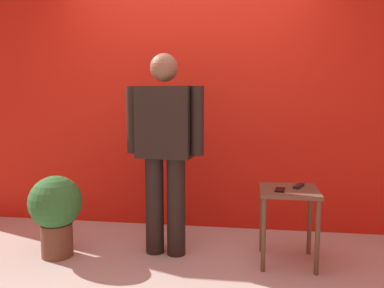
{
  "coord_description": "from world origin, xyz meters",
  "views": [
    {
      "loc": [
        0.59,
        -2.63,
        1.36
      ],
      "look_at": [
        0.13,
        0.55,
        0.96
      ],
      "focal_mm": 37.16,
      "sensor_mm": 36.0,
      "label": 1
    }
  ],
  "objects_px": {
    "cell_phone": "(280,190)",
    "potted_plant": "(56,209)",
    "side_table": "(289,203)",
    "standing_person": "(165,144)",
    "tv_remote": "(299,186)"
  },
  "relations": [
    {
      "from": "tv_remote",
      "to": "potted_plant",
      "type": "xyz_separation_m",
      "value": [
        -1.99,
        -0.22,
        -0.21
      ]
    },
    {
      "from": "standing_person",
      "to": "tv_remote",
      "type": "bearing_deg",
      "value": 1.54
    },
    {
      "from": "side_table",
      "to": "potted_plant",
      "type": "height_order",
      "value": "potted_plant"
    },
    {
      "from": "side_table",
      "to": "potted_plant",
      "type": "relative_size",
      "value": 0.89
    },
    {
      "from": "standing_person",
      "to": "cell_phone",
      "type": "bearing_deg",
      "value": -6.13
    },
    {
      "from": "standing_person",
      "to": "potted_plant",
      "type": "xyz_separation_m",
      "value": [
        -0.89,
        -0.19,
        -0.54
      ]
    },
    {
      "from": "cell_phone",
      "to": "potted_plant",
      "type": "height_order",
      "value": "potted_plant"
    },
    {
      "from": "cell_phone",
      "to": "side_table",
      "type": "bearing_deg",
      "value": 47.38
    },
    {
      "from": "side_table",
      "to": "potted_plant",
      "type": "xyz_separation_m",
      "value": [
        -1.91,
        -0.15,
        -0.09
      ]
    },
    {
      "from": "tv_remote",
      "to": "potted_plant",
      "type": "relative_size",
      "value": 0.25
    },
    {
      "from": "side_table",
      "to": "cell_phone",
      "type": "distance_m",
      "value": 0.15
    },
    {
      "from": "potted_plant",
      "to": "standing_person",
      "type": "bearing_deg",
      "value": 12.1
    },
    {
      "from": "standing_person",
      "to": "cell_phone",
      "type": "height_order",
      "value": "standing_person"
    },
    {
      "from": "standing_person",
      "to": "cell_phone",
      "type": "xyz_separation_m",
      "value": [
        0.94,
        -0.1,
        -0.33
      ]
    },
    {
      "from": "side_table",
      "to": "standing_person",
      "type": "bearing_deg",
      "value": 177.61
    }
  ]
}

